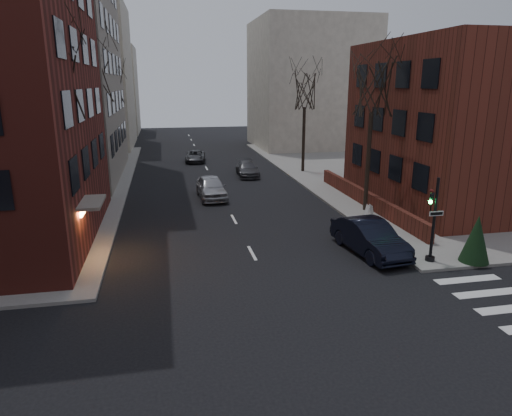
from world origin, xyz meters
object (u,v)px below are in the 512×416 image
(car_lane_silver, at_px, (211,187))
(car_lane_gray, at_px, (247,169))
(tree_left_c, at_px, (112,85))
(evergreen_shrub, at_px, (476,239))
(streetlamp_near, at_px, (99,147))
(streetlamp_far, at_px, (123,122))
(tree_left_a, at_px, (55,78))
(tree_left_b, at_px, (92,73))
(tree_right_b, at_px, (305,90))
(tree_right_a, at_px, (373,87))
(car_lane_far, at_px, (195,156))
(parked_sedan, at_px, (370,237))
(sandwich_board, at_px, (369,211))
(traffic_signal, at_px, (432,225))

(car_lane_silver, xyz_separation_m, car_lane_gray, (4.12, 7.64, -0.16))
(tree_left_c, distance_m, evergreen_shrub, 37.28)
(streetlamp_near, distance_m, streetlamp_far, 20.00)
(tree_left_c, bearing_deg, tree_left_a, -90.00)
(tree_left_a, distance_m, tree_left_b, 12.01)
(tree_right_b, xyz_separation_m, streetlamp_far, (-17.00, 10.00, -3.35))
(tree_right_a, relative_size, car_lane_far, 2.24)
(streetlamp_far, height_order, car_lane_far, streetlamp_far)
(streetlamp_far, relative_size, car_lane_silver, 1.31)
(tree_left_a, xyz_separation_m, streetlamp_near, (0.60, 8.00, -4.23))
(car_lane_far, bearing_deg, tree_left_c, -172.69)
(car_lane_gray, bearing_deg, streetlamp_near, -138.30)
(evergreen_shrub, bearing_deg, streetlamp_near, 143.37)
(tree_left_a, relative_size, tree_right_a, 1.06)
(tree_left_c, bearing_deg, tree_right_a, -51.34)
(tree_left_b, xyz_separation_m, parked_sedan, (14.54, -15.17, -8.07))
(tree_left_a, height_order, streetlamp_near, tree_left_a)
(car_lane_far, distance_m, sandwich_board, 25.64)
(tree_right_b, distance_m, evergreen_shrub, 24.36)
(tree_left_b, distance_m, tree_right_b, 18.64)
(tree_right_a, height_order, tree_right_b, tree_right_a)
(tree_left_c, bearing_deg, sandwich_board, -54.56)
(streetlamp_near, relative_size, evergreen_shrub, 2.78)
(tree_left_c, relative_size, car_lane_far, 2.24)
(car_lane_gray, bearing_deg, tree_left_b, -153.53)
(streetlamp_far, bearing_deg, tree_left_b, -92.15)
(sandwich_board, bearing_deg, tree_right_a, 76.03)
(tree_left_b, bearing_deg, streetlamp_near, -81.47)
(evergreen_shrub, bearing_deg, traffic_signal, 166.25)
(tree_right_a, distance_m, parked_sedan, 10.60)
(car_lane_gray, bearing_deg, car_lane_far, 117.75)
(tree_left_b, height_order, car_lane_far, tree_left_b)
(car_lane_far, bearing_deg, tree_right_a, -60.14)
(tree_left_a, relative_size, sandwich_board, 12.04)
(tree_left_b, bearing_deg, sandwich_board, -30.18)
(streetlamp_near, height_order, sandwich_board, streetlamp_near)
(tree_left_b, bearing_deg, car_lane_silver, -15.81)
(tree_left_a, xyz_separation_m, streetlamp_far, (0.60, 28.00, -4.23))
(parked_sedan, distance_m, evergreen_shrub, 4.84)
(traffic_signal, height_order, tree_right_b, tree_right_b)
(tree_right_b, relative_size, sandwich_board, 10.77)
(tree_right_b, height_order, evergreen_shrub, tree_right_b)
(tree_right_a, bearing_deg, streetlamp_near, 166.76)
(sandwich_board, bearing_deg, car_lane_gray, 111.51)
(streetlamp_far, bearing_deg, tree_left_a, -91.23)
(tree_left_b, bearing_deg, evergreen_shrub, -43.01)
(tree_left_c, xyz_separation_m, evergreen_shrub, (18.76, -31.50, -6.75))
(car_lane_gray, height_order, evergreen_shrub, evergreen_shrub)
(tree_left_a, bearing_deg, car_lane_silver, 50.59)
(tree_left_c, distance_m, car_lane_silver, 19.51)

